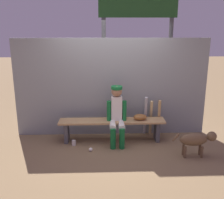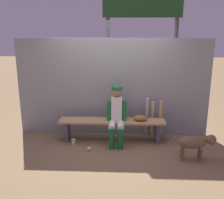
{
  "view_description": "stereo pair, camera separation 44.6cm",
  "coord_description": "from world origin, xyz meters",
  "px_view_note": "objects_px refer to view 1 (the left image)",
  "views": [
    {
      "loc": [
        -0.19,
        -5.34,
        2.43
      ],
      "look_at": [
        0.0,
        0.0,
        0.92
      ],
      "focal_mm": 43.38,
      "sensor_mm": 36.0,
      "label": 1
    },
    {
      "loc": [
        0.25,
        -5.34,
        2.43
      ],
      "look_at": [
        0.0,
        0.0,
        0.92
      ],
      "focal_mm": 43.38,
      "sensor_mm": 36.0,
      "label": 2
    }
  ],
  "objects_px": {
    "bat_wood_tan": "(159,118)",
    "baseball": "(91,150)",
    "bat_wood_natural": "(151,118)",
    "baseball_glove": "(140,117)",
    "dog": "(196,140)",
    "player_seated": "(117,113)",
    "cup_on_bench": "(123,116)",
    "bat_aluminum_silver": "(145,116)",
    "cup_on_ground": "(74,143)",
    "scoreboard": "(141,21)",
    "dugout_bench": "(112,125)"
  },
  "relations": [
    {
      "from": "cup_on_ground",
      "to": "dog",
      "type": "xyz_separation_m",
      "value": [
        2.35,
        -0.55,
        0.28
      ]
    },
    {
      "from": "bat_aluminum_silver",
      "to": "bat_wood_natural",
      "type": "bearing_deg",
      "value": 6.77
    },
    {
      "from": "dugout_bench",
      "to": "cup_on_bench",
      "type": "bearing_deg",
      "value": 17.35
    },
    {
      "from": "dugout_bench",
      "to": "cup_on_ground",
      "type": "height_order",
      "value": "dugout_bench"
    },
    {
      "from": "baseball_glove",
      "to": "cup_on_bench",
      "type": "height_order",
      "value": "baseball_glove"
    },
    {
      "from": "bat_wood_tan",
      "to": "dog",
      "type": "height_order",
      "value": "bat_wood_tan"
    },
    {
      "from": "baseball_glove",
      "to": "dog",
      "type": "height_order",
      "value": "baseball_glove"
    },
    {
      "from": "baseball",
      "to": "cup_on_bench",
      "type": "relative_size",
      "value": 0.67
    },
    {
      "from": "baseball_glove",
      "to": "bat_aluminum_silver",
      "type": "xyz_separation_m",
      "value": [
        0.16,
        0.28,
        -0.07
      ]
    },
    {
      "from": "baseball_glove",
      "to": "dugout_bench",
      "type": "bearing_deg",
      "value": 180.0
    },
    {
      "from": "baseball_glove",
      "to": "player_seated",
      "type": "bearing_deg",
      "value": -167.39
    },
    {
      "from": "baseball_glove",
      "to": "dog",
      "type": "distance_m",
      "value": 1.24
    },
    {
      "from": "dugout_bench",
      "to": "bat_wood_tan",
      "type": "xyz_separation_m",
      "value": [
        1.04,
        0.23,
        0.06
      ]
    },
    {
      "from": "player_seated",
      "to": "dugout_bench",
      "type": "bearing_deg",
      "value": 131.06
    },
    {
      "from": "bat_aluminum_silver",
      "to": "bat_wood_tan",
      "type": "bearing_deg",
      "value": -9.57
    },
    {
      "from": "player_seated",
      "to": "cup_on_bench",
      "type": "distance_m",
      "value": 0.27
    },
    {
      "from": "player_seated",
      "to": "baseball_glove",
      "type": "xyz_separation_m",
      "value": [
        0.5,
        0.11,
        -0.13
      ]
    },
    {
      "from": "bat_wood_natural",
      "to": "scoreboard",
      "type": "height_order",
      "value": "scoreboard"
    },
    {
      "from": "bat_wood_tan",
      "to": "bat_wood_natural",
      "type": "bearing_deg",
      "value": 159.04
    },
    {
      "from": "bat_wood_tan",
      "to": "cup_on_ground",
      "type": "height_order",
      "value": "bat_wood_tan"
    },
    {
      "from": "bat_aluminum_silver",
      "to": "player_seated",
      "type": "bearing_deg",
      "value": -148.78
    },
    {
      "from": "bat_wood_natural",
      "to": "dog",
      "type": "bearing_deg",
      "value": -57.36
    },
    {
      "from": "cup_on_ground",
      "to": "dog",
      "type": "height_order",
      "value": "dog"
    },
    {
      "from": "dog",
      "to": "bat_wood_natural",
      "type": "bearing_deg",
      "value": 122.64
    },
    {
      "from": "bat_wood_tan",
      "to": "baseball",
      "type": "bearing_deg",
      "value": -154.03
    },
    {
      "from": "baseball_glove",
      "to": "cup_on_ground",
      "type": "xyz_separation_m",
      "value": [
        -1.39,
        -0.2,
        -0.47
      ]
    },
    {
      "from": "bat_wood_natural",
      "to": "bat_aluminum_silver",
      "type": "bearing_deg",
      "value": -173.23
    },
    {
      "from": "player_seated",
      "to": "bat_wood_tan",
      "type": "distance_m",
      "value": 1.04
    },
    {
      "from": "bat_wood_natural",
      "to": "cup_on_ground",
      "type": "xyz_separation_m",
      "value": [
        -1.67,
        -0.5,
        -0.35
      ]
    },
    {
      "from": "bat_wood_natural",
      "to": "baseball",
      "type": "bearing_deg",
      "value": -149.06
    },
    {
      "from": "baseball_glove",
      "to": "bat_wood_tan",
      "type": "relative_size",
      "value": 0.33
    },
    {
      "from": "player_seated",
      "to": "baseball",
      "type": "distance_m",
      "value": 0.9
    },
    {
      "from": "dugout_bench",
      "to": "dog",
      "type": "xyz_separation_m",
      "value": [
        1.55,
        -0.76,
        -0.02
      ]
    },
    {
      "from": "player_seated",
      "to": "cup_on_bench",
      "type": "xyz_separation_m",
      "value": [
        0.15,
        0.19,
        -0.13
      ]
    },
    {
      "from": "cup_on_bench",
      "to": "dog",
      "type": "height_order",
      "value": "cup_on_bench"
    },
    {
      "from": "scoreboard",
      "to": "bat_wood_natural",
      "type": "bearing_deg",
      "value": -79.08
    },
    {
      "from": "cup_on_bench",
      "to": "dog",
      "type": "xyz_separation_m",
      "value": [
        1.31,
        -0.83,
        -0.19
      ]
    },
    {
      "from": "dugout_bench",
      "to": "cup_on_bench",
      "type": "height_order",
      "value": "cup_on_bench"
    },
    {
      "from": "player_seated",
      "to": "bat_wood_natural",
      "type": "height_order",
      "value": "player_seated"
    },
    {
      "from": "player_seated",
      "to": "cup_on_bench",
      "type": "relative_size",
      "value": 10.91
    },
    {
      "from": "player_seated",
      "to": "dog",
      "type": "xyz_separation_m",
      "value": [
        1.45,
        -0.65,
        -0.32
      ]
    },
    {
      "from": "player_seated",
      "to": "scoreboard",
      "type": "xyz_separation_m",
      "value": [
        0.61,
        1.28,
        1.84
      ]
    },
    {
      "from": "bat_wood_tan",
      "to": "baseball",
      "type": "height_order",
      "value": "bat_wood_tan"
    },
    {
      "from": "bat_wood_natural",
      "to": "dog",
      "type": "height_order",
      "value": "bat_wood_natural"
    },
    {
      "from": "bat_aluminum_silver",
      "to": "dog",
      "type": "distance_m",
      "value": 1.32
    },
    {
      "from": "dugout_bench",
      "to": "baseball",
      "type": "xyz_separation_m",
      "value": [
        -0.44,
        -0.49,
        -0.32
      ]
    },
    {
      "from": "bat_wood_tan",
      "to": "dugout_bench",
      "type": "bearing_deg",
      "value": -167.36
    },
    {
      "from": "dugout_bench",
      "to": "scoreboard",
      "type": "height_order",
      "value": "scoreboard"
    },
    {
      "from": "bat_wood_natural",
      "to": "bat_wood_tan",
      "type": "relative_size",
      "value": 0.96
    },
    {
      "from": "baseball",
      "to": "cup_on_ground",
      "type": "relative_size",
      "value": 0.67
    }
  ]
}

